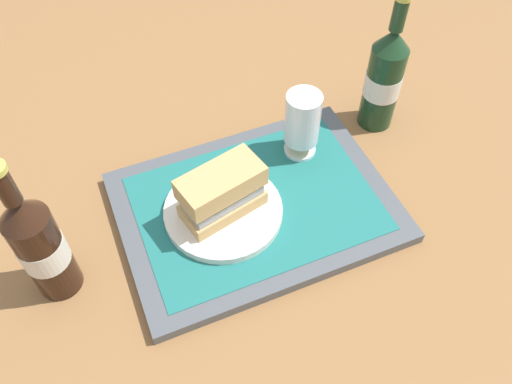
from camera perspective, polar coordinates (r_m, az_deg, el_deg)
name	(u,v)px	position (r m, az deg, el deg)	size (l,w,h in m)	color
ground_plane	(256,211)	(0.88, 0.00, -2.02)	(3.00, 3.00, 0.00)	olive
tray	(256,207)	(0.87, 0.00, -1.63)	(0.44, 0.32, 0.02)	#4C5156
placemat	(256,203)	(0.86, 0.00, -1.21)	(0.38, 0.27, 0.00)	#1E6B66
plate	(223,210)	(0.84, -3.61, -1.97)	(0.19, 0.19, 0.01)	silver
sandwich	(223,190)	(0.81, -3.59, 0.25)	(0.14, 0.09, 0.08)	tan
beer_glass	(302,122)	(0.89, 5.03, 7.56)	(0.06, 0.06, 0.12)	silver
beer_bottle	(384,78)	(0.98, 13.69, 11.93)	(0.07, 0.07, 0.27)	#19381E
second_bottle	(40,245)	(0.77, -22.36, -5.33)	(0.07, 0.07, 0.27)	black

